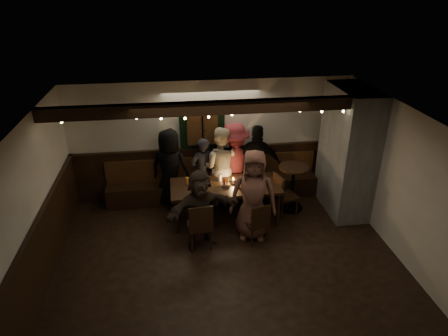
{
  "coord_description": "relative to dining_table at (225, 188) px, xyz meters",
  "views": [
    {
      "loc": [
        -0.82,
        -5.46,
        4.52
      ],
      "look_at": [
        0.15,
        1.6,
        1.05
      ],
      "focal_mm": 32.0,
      "sensor_mm": 36.0,
      "label": 1
    }
  ],
  "objects": [
    {
      "name": "room",
      "position": [
        0.92,
        0.02,
        0.37
      ],
      "size": [
        6.02,
        5.01,
        2.62
      ],
      "color": "black",
      "rests_on": "ground"
    },
    {
      "name": "person_b",
      "position": [
        -0.38,
        0.68,
        0.05
      ],
      "size": [
        0.63,
        0.51,
        1.51
      ],
      "primitive_type": "imported",
      "rotation": [
        0.0,
        0.0,
        3.44
      ],
      "color": "black",
      "rests_on": "ground"
    },
    {
      "name": "person_e",
      "position": [
        0.78,
        0.64,
        0.17
      ],
      "size": [
        1.1,
        0.68,
        1.75
      ],
      "primitive_type": "imported",
      "rotation": [
        0.0,
        0.0,
        2.88
      ],
      "color": "black",
      "rests_on": "ground"
    },
    {
      "name": "high_top",
      "position": [
        1.45,
        0.2,
        -0.08
      ],
      "size": [
        0.62,
        0.62,
        0.99
      ],
      "color": "black",
      "rests_on": "ground"
    },
    {
      "name": "person_g",
      "position": [
        0.42,
        -0.66,
        0.18
      ],
      "size": [
        0.96,
        0.73,
        1.76
      ],
      "primitive_type": "imported",
      "rotation": [
        0.0,
        0.0,
        -0.22
      ],
      "color": "brown",
      "rests_on": "ground"
    },
    {
      "name": "chair_end",
      "position": [
        1.17,
        -0.03,
        -0.18
      ],
      "size": [
        0.52,
        0.52,
        0.93
      ],
      "color": "black",
      "rests_on": "ground"
    },
    {
      "name": "chair_near_right",
      "position": [
        0.48,
        -0.9,
        -0.24
      ],
      "size": [
        0.46,
        0.46,
        0.83
      ],
      "color": "black",
      "rests_on": "ground"
    },
    {
      "name": "person_d",
      "position": [
        0.3,
        0.76,
        0.18
      ],
      "size": [
        1.27,
        0.92,
        1.77
      ],
      "primitive_type": "imported",
      "rotation": [
        0.0,
        0.0,
        3.39
      ],
      "color": "maroon",
      "rests_on": "ground"
    },
    {
      "name": "chair_near_left",
      "position": [
        -0.58,
        -0.94,
        -0.18
      ],
      "size": [
        0.46,
        0.46,
        0.94
      ],
      "color": "black",
      "rests_on": "ground"
    },
    {
      "name": "person_c",
      "position": [
        -0.01,
        0.66,
        0.17
      ],
      "size": [
        1.01,
        0.88,
        1.74
      ],
      "primitive_type": "imported",
      "rotation": [
        0.0,
        0.0,
        2.83
      ],
      "color": "#BBAC92",
      "rests_on": "ground"
    },
    {
      "name": "dining_table",
      "position": [
        0.0,
        0.0,
        0.0
      ],
      "size": [
        2.16,
        0.92,
        0.93
      ],
      "color": "black",
      "rests_on": "ground"
    },
    {
      "name": "person_a",
      "position": [
        -1.06,
        0.72,
        0.16
      ],
      "size": [
        0.98,
        0.81,
        1.72
      ],
      "primitive_type": "imported",
      "rotation": [
        0.0,
        0.0,
        2.77
      ],
      "color": "black",
      "rests_on": "ground"
    },
    {
      "name": "person_f",
      "position": [
        -0.56,
        -0.79,
        0.05
      ],
      "size": [
        1.46,
        0.9,
        1.51
      ],
      "primitive_type": "imported",
      "rotation": [
        0.0,
        0.0,
        0.36
      ],
      "color": "#2F231C",
      "rests_on": "ground"
    }
  ]
}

